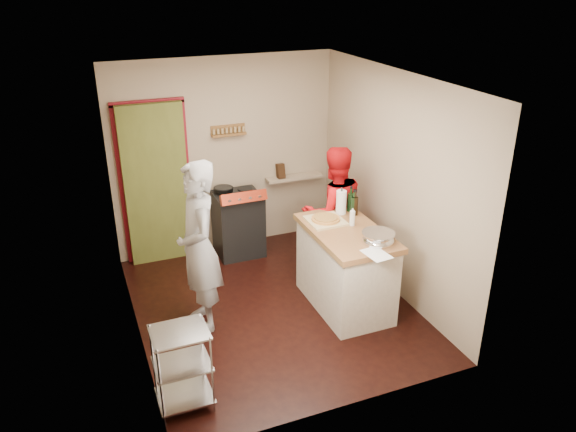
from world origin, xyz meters
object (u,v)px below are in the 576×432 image
object	(u,v)px
stove	(238,223)
person_stripe	(199,248)
wire_shelving	(182,365)
person_red	(334,212)
island	(346,266)

from	to	relation	value
stove	person_stripe	xyz separation A→B (m)	(-0.86, -1.45, 0.49)
stove	wire_shelving	bearing A→B (deg)	-116.85
person_stripe	wire_shelving	bearing A→B (deg)	-20.64
stove	wire_shelving	size ratio (longest dim) A/B	1.26
stove	wire_shelving	world-z (taller)	stove
wire_shelving	person_red	distance (m)	2.87
wire_shelving	person_stripe	world-z (taller)	person_stripe
stove	wire_shelving	xyz separation A→B (m)	(-1.33, -2.62, -0.01)
stove	person_red	size ratio (longest dim) A/B	0.60
island	person_red	size ratio (longest dim) A/B	0.85
stove	island	bearing A→B (deg)	-66.51
island	person_stripe	bearing A→B (deg)	171.36
person_stripe	person_red	xyz separation A→B (m)	(1.81, 0.52, -0.10)
wire_shelving	island	distance (m)	2.27
stove	person_stripe	size ratio (longest dim) A/B	0.54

